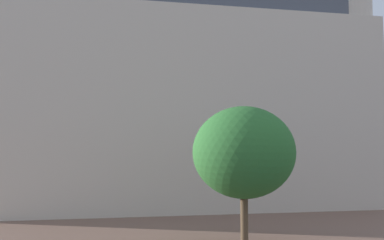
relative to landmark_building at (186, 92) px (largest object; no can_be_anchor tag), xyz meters
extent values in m
cube|color=beige|center=(-0.16, 0.24, -1.90)|extent=(28.00, 12.35, 14.18)
cube|color=#4C515B|center=(-0.16, 0.24, 6.39)|extent=(25.76, 11.36, 2.40)
cube|color=beige|center=(1.69, 0.24, 6.00)|extent=(4.16, 4.16, 29.99)
cylinder|color=beige|center=(-12.66, -4.44, 0.11)|extent=(2.80, 2.80, 18.21)
cylinder|color=beige|center=(12.34, -4.44, 0.12)|extent=(2.80, 2.80, 18.23)
cylinder|color=brown|center=(-0.13, -15.43, -7.82)|extent=(0.33, 0.33, 2.35)
ellipsoid|color=#2D6B2D|center=(-0.13, -15.43, -4.84)|extent=(4.52, 4.52, 4.06)
camera|label=1|loc=(-5.86, -33.16, -4.78)|focal=39.23mm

